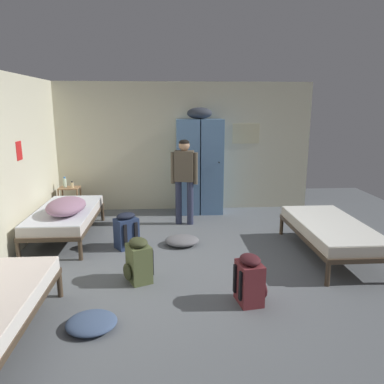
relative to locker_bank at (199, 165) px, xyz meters
The scene contains 15 objects.
ground_plane 2.78m from the locker_bank, 96.53° to the right, with size 9.17×9.17×0.00m, color slate.
room_backdrop 2.06m from the locker_bank, 143.49° to the right, with size 5.17×5.79×2.56m.
locker_bank is the anchor object (origin of this frame).
shelf_unit 2.60m from the locker_bank, behind, with size 0.38×0.30×0.57m.
bed_left_rear 2.72m from the locker_bank, 148.67° to the right, with size 0.90×1.90×0.49m.
bed_right 2.95m from the locker_bank, 54.50° to the right, with size 0.90×1.90×0.49m.
bedding_heap 2.76m from the locker_bank, 142.84° to the right, with size 0.57×0.86×0.24m.
person_traveler 0.83m from the locker_bank, 113.75° to the right, with size 0.48×0.25×1.53m.
water_bottle 2.62m from the locker_bank, behind, with size 0.06×0.06×0.20m.
lotion_bottle 2.48m from the locker_bank, behind, with size 0.05×0.05×0.13m.
backpack_navy 2.36m from the locker_bank, 124.10° to the right, with size 0.41×0.41×0.55m.
backpack_maroon 3.67m from the locker_bank, 86.00° to the right, with size 0.37×0.35×0.55m.
backpack_olive 3.24m from the locker_bank, 108.41° to the right, with size 0.40×0.39×0.55m.
clothes_pile_denim 4.30m from the locker_bank, 109.15° to the right, with size 0.49×0.47×0.11m.
clothes_pile_grey 2.07m from the locker_bank, 103.07° to the right, with size 0.53×0.45×0.14m.
Camera 1 is at (-0.32, -4.67, 2.10)m, focal length 34.92 mm.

